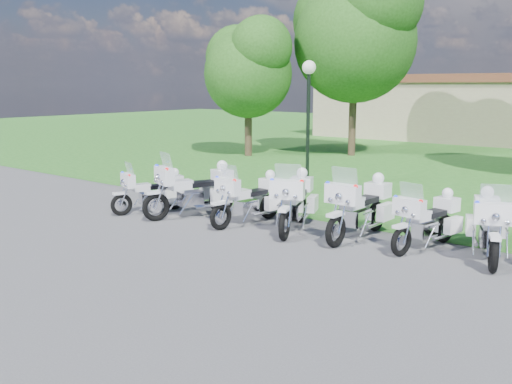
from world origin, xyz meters
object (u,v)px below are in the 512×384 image
Objects in this scene: motorcycle_1 at (195,189)px; motorcycle_2 at (250,198)px; motorcycle_3 at (295,200)px; motorcycle_4 at (361,207)px; motorcycle_5 at (428,219)px; motorcycle_6 at (489,224)px; lamp_post at (309,94)px; motorcycle_0 at (153,191)px.

motorcycle_1 is 1.07× the size of motorcycle_2.
motorcycle_1 reaches higher than motorcycle_3.
motorcycle_4 is 1.16× the size of motorcycle_5.
motorcycle_2 is 5.69m from motorcycle_6.
motorcycle_1 is 0.98× the size of motorcycle_4.
motorcycle_1 is 0.59× the size of lamp_post.
motorcycle_3 reaches higher than motorcycle_0.
motorcycle_1 reaches higher than motorcycle_0.
motorcycle_2 is 1.06× the size of motorcycle_5.
lamp_post reaches higher than motorcycle_5.
motorcycle_2 is at bearing -73.74° from lamp_post.
motorcycle_6 is at bearing -174.37° from motorcycle_4.
motorcycle_4 reaches higher than motorcycle_6.
lamp_post is (-4.21, 4.13, 2.47)m from motorcycle_4.
motorcycle_3 is 3.19m from motorcycle_5.
motorcycle_2 is 0.91× the size of motorcycle_4.
motorcycle_6 is (7.28, 1.07, -0.05)m from motorcycle_1.
motorcycle_2 is 4.45m from motorcycle_5.
motorcycle_3 is at bearing -164.45° from motorcycle_2.
motorcycle_6 is 8.39m from lamp_post.
motorcycle_4 is 2.79m from motorcycle_6.
motorcycle_0 is 0.87× the size of motorcycle_2.
motorcycle_4 reaches higher than motorcycle_5.
lamp_post reaches higher than motorcycle_3.
lamp_post is at bearing -85.76° from motorcycle_0.
motorcycle_2 is at bearing -148.29° from motorcycle_1.
motorcycle_0 is 0.92× the size of motorcycle_5.
motorcycle_3 is (2.90, 0.50, -0.02)m from motorcycle_1.
motorcycle_4 is 6.39m from lamp_post.
motorcycle_6 is at bearing -29.11° from lamp_post.
motorcycle_3 is 0.57× the size of lamp_post.
motorcycle_3 is 5.74m from lamp_post.
motorcycle_2 is (2.92, 0.67, 0.06)m from motorcycle_0.
motorcycle_0 is 8.67m from motorcycle_6.
lamp_post is at bearing -66.73° from motorcycle_2.
motorcycle_2 is at bearing -146.52° from motorcycle_0.
motorcycle_5 is at bearing -164.62° from motorcycle_2.
motorcycle_6 is at bearing -149.92° from motorcycle_0.
motorcycle_4 is 1.56m from motorcycle_5.
motorcycle_2 reaches higher than motorcycle_0.
motorcycle_2 is 0.55× the size of lamp_post.
motorcycle_5 is (4.41, 0.65, -0.03)m from motorcycle_2.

